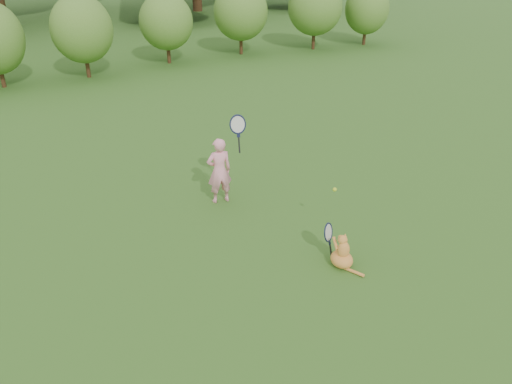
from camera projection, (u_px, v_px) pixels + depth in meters
ground at (268, 253)px, 8.05m from camera, size 100.00×100.00×0.00m
shrub_row at (90, 33)px, 17.58m from camera, size 28.00×3.00×2.80m
child at (220, 169)px, 9.29m from camera, size 0.74×0.47×1.93m
cat at (342, 250)px, 7.64m from camera, size 0.39×0.76×0.76m
tennis_ball at (335, 189)px, 8.24m from camera, size 0.07×0.07×0.07m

